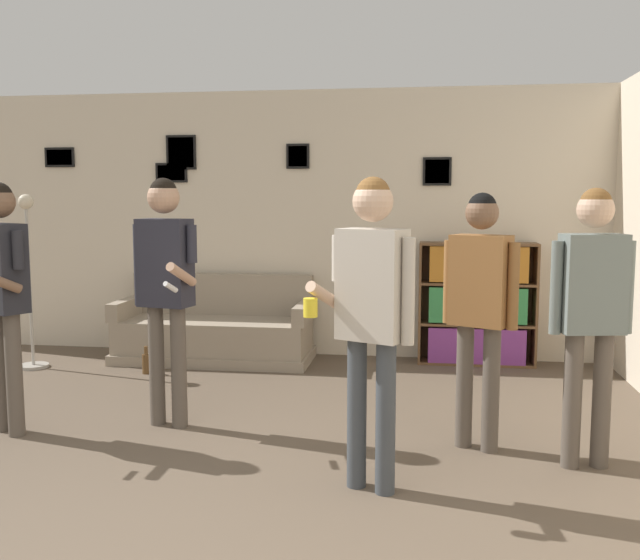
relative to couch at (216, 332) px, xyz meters
The scene contains 10 objects.
wall_back 1.37m from the couch, 29.34° to the left, with size 8.62×0.08×2.70m.
couch is the anchor object (origin of this frame).
bookshelf 2.60m from the couch, ahead, with size 1.13×0.30×1.19m.
floor_lamp 1.83m from the couch, 160.29° to the right, with size 0.28×0.28×1.66m.
person_player_foreground_left 2.63m from the couch, 107.90° to the right, with size 0.44×0.60×1.73m.
person_player_foreground_center 2.24m from the couch, 82.64° to the right, with size 0.49×0.53×1.76m.
person_watcher_holding_cup 3.57m from the couch, 59.17° to the right, with size 0.58×0.38×1.74m.
person_spectator_near_bookshelf 3.37m from the couch, 42.67° to the right, with size 0.46×0.34×1.66m.
person_spectator_far_right 3.98m from the couch, 38.84° to the right, with size 0.49×0.26×1.68m.
bottle_on_floor 0.83m from the couch, 125.99° to the right, with size 0.07×0.07×0.26m.
Camera 1 is at (1.31, -2.49, 1.63)m, focal length 40.00 mm.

